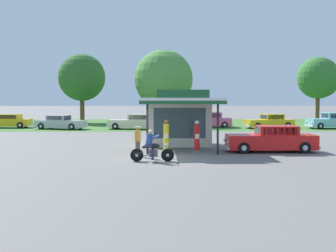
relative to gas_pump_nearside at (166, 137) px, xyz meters
The scene contains 17 objects.
ground_plane 2.62m from the gas_pump_nearside, 99.23° to the right, with size 300.00×300.00×0.00m, color slate.
grass_verge_strip 27.58m from the gas_pump_nearside, 90.82° to the left, with size 120.00×24.00×0.01m, color #3D6B2D.
service_station_kiosk 3.60m from the gas_pump_nearside, 75.07° to the left, with size 4.81×7.15×3.60m.
gas_pump_nearside is the anchor object (origin of this frame).
gas_pump_offside 1.79m from the gas_pump_nearside, ahead, with size 0.44×0.44×1.87m.
motorcycle_with_rider 3.86m from the gas_pump_nearside, 101.98° to the right, with size 2.17×0.70×1.58m.
featured_classic_sedan 6.17m from the gas_pump_nearside, ahead, with size 5.33×1.87×1.53m.
parked_car_back_row_left 22.33m from the gas_pump_nearside, 77.14° to the left, with size 5.09×2.07×1.60m.
parked_car_back_row_right 26.09m from the gas_pump_nearside, 48.19° to the left, with size 5.12×2.54×1.64m.
parked_car_back_row_centre_right 26.83m from the gas_pump_nearside, 127.54° to the left, with size 5.12×2.01×1.43m.
parked_car_back_row_centre_left 19.20m from the gas_pump_nearside, 98.24° to the left, with size 5.68×2.59×1.51m.
parked_car_second_row_spare 21.81m from the gas_pump_nearside, 118.34° to the left, with size 5.46×3.27×1.40m.
parked_car_back_row_far_right 22.94m from the gas_pump_nearside, 60.97° to the left, with size 5.54×3.05×1.47m.
bystander_chatting_near_pumps 2.48m from the gas_pump_nearside, 129.10° to the right, with size 0.36×0.36×1.63m.
tree_oak_far_left 27.67m from the gas_pump_nearside, 89.33° to the left, with size 7.02×7.02×8.92m.
tree_oak_distant_spare 38.65m from the gas_pump_nearside, 57.19° to the left, with size 5.50×5.50×8.55m.
tree_oak_left 32.95m from the gas_pump_nearside, 108.23° to the left, with size 5.98×5.98×8.73m.
Camera 1 is at (-0.07, -23.02, 3.15)m, focal length 47.09 mm.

